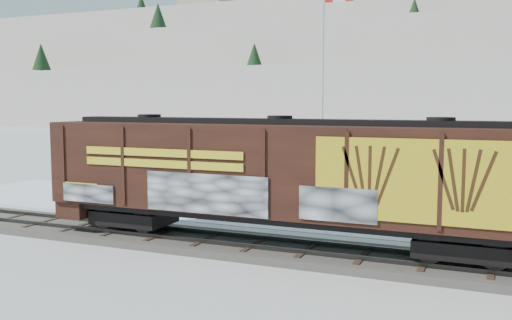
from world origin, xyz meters
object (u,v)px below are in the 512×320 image
at_px(hopper_railcar, 280,174).
at_px(car_silver, 179,191).
at_px(flagpole, 324,114).
at_px(car_white, 334,195).
at_px(car_dark, 495,215).

xyz_separation_m(hopper_railcar, car_silver, (-7.99, 6.46, -2.05)).
distance_m(hopper_railcar, flagpole, 15.26).
bearing_deg(hopper_railcar, car_white, 91.51).
bearing_deg(flagpole, car_dark, -40.62).
distance_m(hopper_railcar, car_white, 8.55).
bearing_deg(car_dark, car_silver, 75.28).
bearing_deg(hopper_railcar, flagpole, 100.34).
bearing_deg(car_dark, hopper_railcar, 117.27).
relative_size(hopper_railcar, car_dark, 3.49).
xyz_separation_m(hopper_railcar, flagpole, (-2.72, 14.90, 1.83)).
distance_m(flagpole, car_dark, 13.62).
relative_size(hopper_railcar, car_white, 3.50).
xyz_separation_m(hopper_railcar, car_dark, (7.17, 6.42, -2.13)).
relative_size(flagpole, car_silver, 2.59).
bearing_deg(car_silver, car_dark, -109.04).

